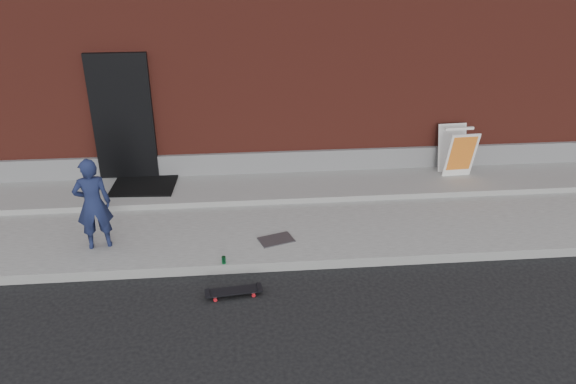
{
  "coord_description": "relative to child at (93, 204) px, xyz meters",
  "views": [
    {
      "loc": [
        -0.56,
        -6.68,
        4.47
      ],
      "look_at": [
        0.11,
        0.8,
        0.86
      ],
      "focal_mm": 35.0,
      "sensor_mm": 36.0,
      "label": 1
    }
  ],
  "objects": [
    {
      "name": "ground",
      "position": [
        2.7,
        -0.69,
        -0.85
      ],
      "size": [
        80.0,
        80.0,
        0.0
      ],
      "primitive_type": "plane",
      "color": "black",
      "rests_on": "ground"
    },
    {
      "name": "soda_can",
      "position": [
        1.84,
        -0.64,
        -0.64
      ],
      "size": [
        0.08,
        0.08,
        0.11
      ],
      "primitive_type": "cylinder",
      "rotation": [
        0.0,
        0.0,
        -0.42
      ],
      "color": "#187B3D",
      "rests_on": "sidewalk"
    },
    {
      "name": "doormat",
      "position": [
        0.4,
        1.85,
        -0.58
      ],
      "size": [
        1.14,
        0.95,
        0.03
      ],
      "primitive_type": "cube",
      "rotation": [
        0.0,
        0.0,
        -0.06
      ],
      "color": "black",
      "rests_on": "apron"
    },
    {
      "name": "child",
      "position": [
        0.0,
        0.0,
        0.0
      ],
      "size": [
        0.57,
        0.44,
        1.39
      ],
      "primitive_type": "imported",
      "rotation": [
        0.0,
        0.0,
        3.38
      ],
      "color": "#182145",
      "rests_on": "sidewalk"
    },
    {
      "name": "apron",
      "position": [
        2.7,
        1.71,
        -0.65
      ],
      "size": [
        20.0,
        1.2,
        0.1
      ],
      "primitive_type": "cube",
      "color": "gray",
      "rests_on": "sidewalk"
    },
    {
      "name": "building",
      "position": [
        2.7,
        6.31,
        1.65
      ],
      "size": [
        20.0,
        8.1,
        5.0
      ],
      "color": "maroon",
      "rests_on": "ground"
    },
    {
      "name": "pizza_sign",
      "position": [
        6.08,
        1.89,
        -0.15
      ],
      "size": [
        0.57,
        0.67,
        0.9
      ],
      "color": "white",
      "rests_on": "apron"
    },
    {
      "name": "skateboard",
      "position": [
        1.97,
        -1.2,
        -0.78
      ],
      "size": [
        0.75,
        0.27,
        0.08
      ],
      "color": "red",
      "rests_on": "ground"
    },
    {
      "name": "sidewalk",
      "position": [
        2.7,
        0.81,
        -0.77
      ],
      "size": [
        20.0,
        3.0,
        0.15
      ],
      "primitive_type": "cube",
      "color": "slate",
      "rests_on": "ground"
    },
    {
      "name": "utility_plate",
      "position": [
        2.61,
        -0.06,
        -0.69
      ],
      "size": [
        0.58,
        0.46,
        0.02
      ],
      "primitive_type": "cube",
      "rotation": [
        0.0,
        0.0,
        0.31
      ],
      "color": "#4A4A4E",
      "rests_on": "sidewalk"
    }
  ]
}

